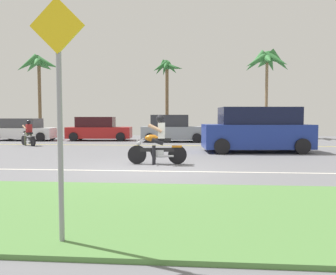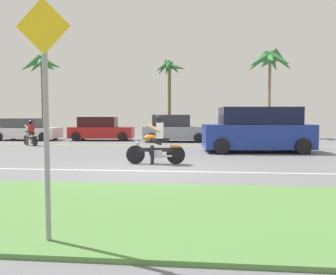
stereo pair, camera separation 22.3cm
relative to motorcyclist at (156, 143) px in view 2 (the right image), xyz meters
name	(u,v)px [view 2 (the right image)]	position (x,y,z in m)	size (l,w,h in m)	color
ground	(158,158)	(-0.16, 1.78, -0.68)	(56.00, 30.00, 0.04)	slate
grass_median	(102,208)	(-0.16, -5.32, -0.63)	(56.00, 3.80, 0.06)	#548442
lane_line_near	(143,171)	(-0.16, -1.43, -0.66)	(50.40, 0.12, 0.01)	silver
lane_line_far	(171,145)	(-0.16, 7.04, -0.66)	(50.40, 0.12, 0.01)	yellow
motorcyclist	(156,143)	(0.00, 0.00, 0.00)	(1.88, 0.61, 1.57)	black
suv_nearby	(258,130)	(3.84, 4.06, 0.27)	(4.80, 2.42, 1.92)	navy
parked_car_0	(26,130)	(-9.98, 10.30, 0.01)	(4.12, 1.98, 1.43)	silver
parked_car_1	(101,129)	(-5.08, 10.63, 0.05)	(4.20, 2.07, 1.53)	#AD1E1E
parked_car_2	(174,129)	(-0.21, 9.90, 0.10)	(3.96, 2.14, 1.65)	#8C939E
parked_car_3	(266,130)	(5.54, 11.02, 0.02)	(4.42, 2.13, 1.45)	beige
palm_tree_0	(169,72)	(-0.90, 14.16, 4.17)	(2.36, 2.36, 5.79)	brown
palm_tree_1	(270,63)	(6.43, 14.63, 4.83)	(3.55, 3.66, 6.50)	#846B4C
palm_tree_2	(42,67)	(-10.80, 14.27, 4.68)	(3.47, 3.56, 6.35)	brown
motorcyclist_distant	(30,135)	(-7.59, 6.33, -0.09)	(1.30, 1.08, 1.35)	black
street_sign	(45,98)	(-0.34, -6.81, 1.03)	(0.62, 0.06, 2.80)	gray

